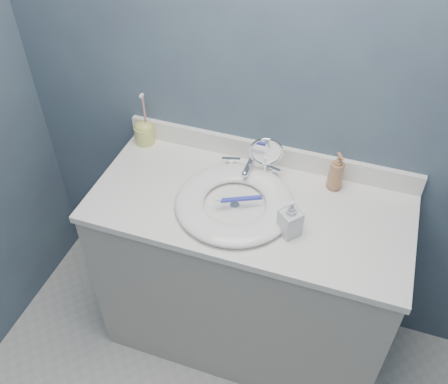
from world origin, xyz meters
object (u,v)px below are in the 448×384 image
at_px(soap_bottle_clear, 290,218).
at_px(toothbrush_holder, 144,131).
at_px(makeup_mirror, 266,156).
at_px(soap_bottle_amber, 337,171).

height_order(soap_bottle_clear, toothbrush_holder, toothbrush_holder).
height_order(makeup_mirror, soap_bottle_amber, makeup_mirror).
distance_m(makeup_mirror, soap_bottle_clear, 0.31).
height_order(soap_bottle_amber, soap_bottle_clear, soap_bottle_amber).
distance_m(soap_bottle_amber, soap_bottle_clear, 0.31).
xyz_separation_m(makeup_mirror, soap_bottle_amber, (0.27, 0.03, -0.02)).
distance_m(soap_bottle_amber, toothbrush_holder, 0.82).
relative_size(makeup_mirror, toothbrush_holder, 0.80).
relative_size(makeup_mirror, soap_bottle_amber, 1.19).
xyz_separation_m(soap_bottle_amber, toothbrush_holder, (-0.82, 0.02, -0.03)).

